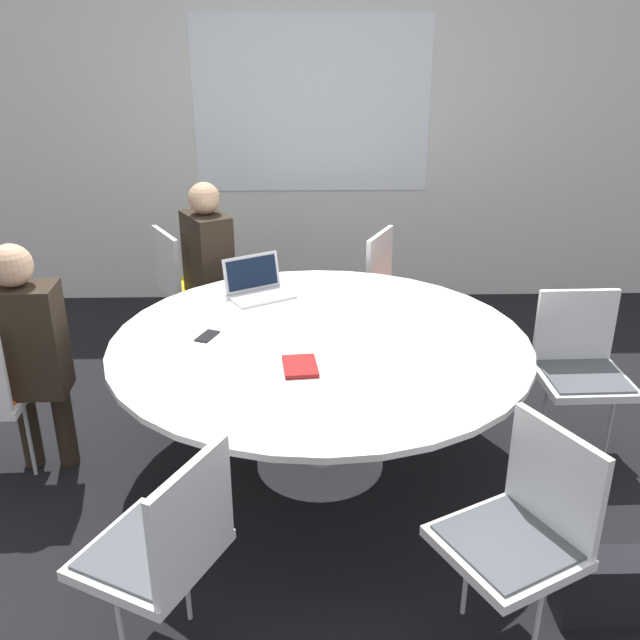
% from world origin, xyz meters
% --- Properties ---
extents(ground_plane, '(16.00, 16.00, 0.00)m').
position_xyz_m(ground_plane, '(0.00, 0.00, 0.00)').
color(ground_plane, black).
extents(wall_back, '(8.00, 0.07, 2.70)m').
position_xyz_m(wall_back, '(0.00, 2.48, 1.35)').
color(wall_back, silver).
rests_on(wall_back, ground_plane).
extents(conference_table, '(2.04, 2.04, 0.72)m').
position_xyz_m(conference_table, '(0.00, 0.00, 0.63)').
color(conference_table, '#B7B7BC').
rests_on(conference_table, ground_plane).
extents(chair_0, '(0.58, 0.59, 0.88)m').
position_xyz_m(chair_0, '(-0.87, 1.40, 0.53)').
color(chair_0, white).
rests_on(chair_0, ground_plane).
extents(chair_2, '(0.57, 0.58, 0.88)m').
position_xyz_m(chair_2, '(-0.56, -1.23, 0.53)').
color(chair_2, white).
rests_on(chair_2, ground_plane).
extents(chair_3, '(0.58, 0.58, 0.88)m').
position_xyz_m(chair_3, '(0.68, -1.16, 0.53)').
color(chair_3, white).
rests_on(chair_3, ground_plane).
extents(chair_4, '(0.45, 0.43, 0.88)m').
position_xyz_m(chair_4, '(1.35, 0.10, 0.53)').
color(chair_4, white).
rests_on(chair_4, ground_plane).
extents(chair_5, '(0.57, 0.58, 0.88)m').
position_xyz_m(chair_5, '(0.54, 1.24, 0.53)').
color(chair_5, white).
rests_on(chair_5, ground_plane).
extents(person_0, '(0.37, 0.42, 1.23)m').
position_xyz_m(person_0, '(-0.68, 1.23, 0.72)').
color(person_0, '#2D2319').
rests_on(person_0, ground_plane).
extents(person_1, '(0.37, 0.27, 1.23)m').
position_xyz_m(person_1, '(-1.41, -0.04, 0.72)').
color(person_1, '#2D2319').
rests_on(person_1, ground_plane).
extents(laptop, '(0.42, 0.38, 0.21)m').
position_xyz_m(laptop, '(-0.34, 0.60, 0.77)').
color(laptop, silver).
rests_on(laptop, conference_table).
extents(spiral_notebook, '(0.17, 0.22, 0.02)m').
position_xyz_m(spiral_notebook, '(-0.10, -0.31, 0.73)').
color(spiral_notebook, maroon).
rests_on(spiral_notebook, conference_table).
extents(cell_phone, '(0.12, 0.16, 0.01)m').
position_xyz_m(cell_phone, '(-0.55, 0.04, 0.73)').
color(cell_phone, black).
rests_on(cell_phone, conference_table).
extents(handbag, '(0.36, 0.16, 0.28)m').
position_xyz_m(handbag, '(1.07, -1.06, 0.14)').
color(handbag, black).
rests_on(handbag, ground_plane).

